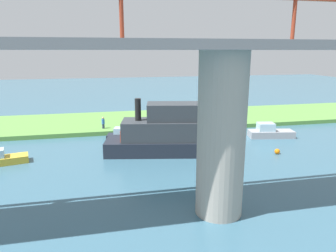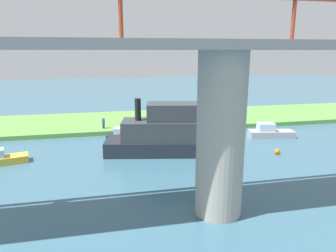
{
  "view_description": "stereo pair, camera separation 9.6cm",
  "coord_description": "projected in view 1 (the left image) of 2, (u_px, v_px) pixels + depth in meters",
  "views": [
    {
      "loc": [
        5.73,
        35.38,
        9.52
      ],
      "look_at": [
        -0.91,
        5.0,
        2.0
      ],
      "focal_mm": 33.38,
      "sensor_mm": 36.0,
      "label": 1
    },
    {
      "loc": [
        5.64,
        35.4,
        9.52
      ],
      "look_at": [
        -0.91,
        5.0,
        2.0
      ],
      "focal_mm": 33.38,
      "sensor_mm": 36.0,
      "label": 2
    }
  ],
  "objects": [
    {
      "name": "person_on_bank",
      "position": [
        103.0,
        123.0,
        37.04
      ],
      "size": [
        0.51,
        0.51,
        1.39
      ],
      "color": "#2D334C",
      "rests_on": "grassy_bank"
    },
    {
      "name": "pontoon_yellow",
      "position": [
        164.0,
        133.0,
        29.39
      ],
      "size": [
        10.76,
        5.34,
        5.26
      ],
      "color": "#1E232D",
      "rests_on": "ground"
    },
    {
      "name": "skiff_small",
      "position": [
        1.0,
        159.0,
        26.78
      ],
      "size": [
        4.29,
        2.31,
        1.36
      ],
      "color": "gold",
      "rests_on": "ground"
    },
    {
      "name": "motorboat_white",
      "position": [
        125.0,
        136.0,
        33.94
      ],
      "size": [
        4.47,
        2.47,
        1.41
      ],
      "color": "#1E232D",
      "rests_on": "ground"
    },
    {
      "name": "ground_plane",
      "position": [
        151.0,
        133.0,
        37.02
      ],
      "size": [
        160.0,
        160.0,
        0.0
      ],
      "primitive_type": "plane",
      "color": "#386075"
    },
    {
      "name": "marker_buoy",
      "position": [
        277.0,
        151.0,
        29.5
      ],
      "size": [
        0.5,
        0.5,
        0.5
      ],
      "primitive_type": "sphere",
      "color": "orange",
      "rests_on": "ground"
    },
    {
      "name": "riverboat_paddlewheel",
      "position": [
        270.0,
        132.0,
        35.14
      ],
      "size": [
        5.18,
        2.62,
        1.65
      ],
      "color": "#99999E",
      "rests_on": "ground"
    },
    {
      "name": "mooring_post",
      "position": [
        169.0,
        121.0,
        38.44
      ],
      "size": [
        0.2,
        0.2,
        1.06
      ],
      "primitive_type": "cylinder",
      "color": "brown",
      "rests_on": "grassy_bank"
    },
    {
      "name": "bridge_pylon",
      "position": [
        221.0,
        136.0,
        17.79
      ],
      "size": [
        2.76,
        2.76,
        9.56
      ],
      "primitive_type": "cylinder",
      "color": "#9E998E",
      "rests_on": "ground"
    },
    {
      "name": "bridge_span",
      "position": [
        225.0,
        40.0,
        16.57
      ],
      "size": [
        74.14,
        4.3,
        3.25
      ],
      "color": "slate",
      "rests_on": "bridge_pylon"
    },
    {
      "name": "grassy_bank",
      "position": [
        144.0,
        120.0,
        42.66
      ],
      "size": [
        80.0,
        12.0,
        0.5
      ],
      "primitive_type": "cube",
      "color": "#5B9342",
      "rests_on": "ground"
    }
  ]
}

